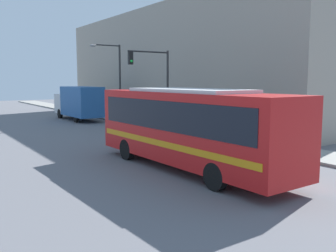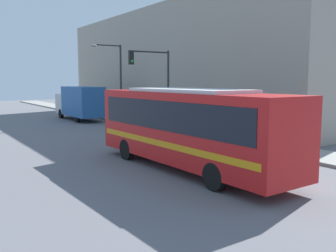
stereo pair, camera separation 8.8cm
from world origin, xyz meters
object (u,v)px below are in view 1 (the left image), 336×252
(street_lamp, at_px, (116,75))
(pedestrian_near_corner, at_px, (204,121))
(city_bus, at_px, (189,124))
(parking_meter, at_px, (179,118))
(fire_hydrant, at_px, (234,135))
(delivery_truck, at_px, (79,102))
(traffic_light_pole, at_px, (155,76))

(street_lamp, height_order, pedestrian_near_corner, street_lamp)
(city_bus, bearing_deg, parking_meter, 54.96)
(fire_hydrant, bearing_deg, parking_meter, 90.00)
(delivery_truck, bearing_deg, city_bus, -98.84)
(delivery_truck, distance_m, street_lamp, 4.47)
(delivery_truck, relative_size, pedestrian_near_corner, 4.55)
(traffic_light_pole, relative_size, street_lamp, 0.85)
(delivery_truck, xyz_separation_m, traffic_light_pole, (1.62, -10.59, 2.30))
(city_bus, height_order, delivery_truck, city_bus)
(parking_meter, bearing_deg, city_bus, -123.67)
(fire_hydrant, distance_m, traffic_light_pole, 7.89)
(city_bus, relative_size, delivery_truck, 1.40)
(street_lamp, bearing_deg, fire_hydrant, -89.36)
(parking_meter, relative_size, pedestrian_near_corner, 0.84)
(street_lamp, bearing_deg, city_bus, -107.33)
(parking_meter, height_order, pedestrian_near_corner, pedestrian_near_corner)
(street_lamp, xyz_separation_m, pedestrian_near_corner, (1.03, -10.97, -3.18))
(traffic_light_pole, bearing_deg, delivery_truck, 98.72)
(parking_meter, xyz_separation_m, street_lamp, (-0.17, 9.38, 3.08))
(delivery_truck, bearing_deg, traffic_light_pole, -81.28)
(city_bus, height_order, street_lamp, street_lamp)
(traffic_light_pole, bearing_deg, pedestrian_near_corner, -60.92)
(street_lamp, bearing_deg, delivery_truck, 130.00)
(fire_hydrant, height_order, street_lamp, street_lamp)
(delivery_truck, bearing_deg, pedestrian_near_corner, -76.09)
(pedestrian_near_corner, bearing_deg, street_lamp, 95.36)
(fire_hydrant, bearing_deg, delivery_truck, 98.26)
(fire_hydrant, bearing_deg, traffic_light_pole, 97.57)
(city_bus, distance_m, fire_hydrant, 6.86)
(delivery_truck, bearing_deg, fire_hydrant, -81.74)
(delivery_truck, height_order, street_lamp, street_lamp)
(fire_hydrant, relative_size, street_lamp, 0.12)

